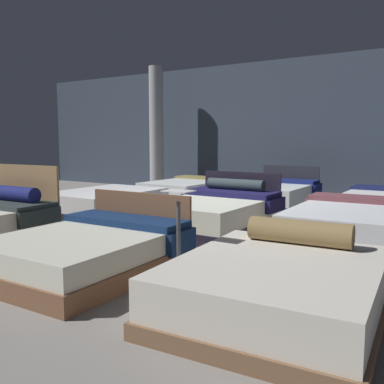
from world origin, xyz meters
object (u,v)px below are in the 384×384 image
Objects in this scene: bed_2 at (278,286)px; price_sign at (179,250)px; bed_4 at (214,212)px; bed_6 at (187,190)px; bed_1 at (88,251)px; bed_3 at (106,203)px; support_pillar at (156,130)px; bed_5 at (349,227)px; bed_7 at (275,195)px.

bed_2 is 1.07m from price_sign.
bed_6 is (-2.22, 2.66, -0.03)m from bed_4.
bed_4 is (0.06, 2.71, 0.04)m from bed_1.
bed_3 is 2.33m from bed_4.
bed_4 is at bearing 112.13° from price_sign.
support_pillar reaches higher than bed_3.
bed_3 is 0.98× the size of bed_5.
bed_3 is 3.63m from bed_7.
support_pillar is (-6.09, 6.51, 1.51)m from bed_2.
bed_7 is at bearing 108.19° from bed_2.
support_pillar is at bearing 137.72° from bed_4.
bed_7 is at bearing 126.32° from bed_5.
bed_1 is 7.73m from support_pillar.
price_sign reaches higher than bed_2.
bed_2 is 6.91m from bed_6.
bed_2 reaches higher than bed_3.
bed_4 is 0.63× the size of support_pillar.
support_pillar is (-6.10, 3.84, 1.48)m from bed_5.
price_sign reaches higher than bed_5.
bed_5 is 7.36m from support_pillar.
support_pillar is at bearing 148.58° from bed_6.
price_sign is (-1.06, 0.12, 0.13)m from bed_2.
bed_3 is at bearing 145.97° from bed_2.
bed_7 reaches higher than bed_3.
bed_1 is 3.44m from bed_5.
bed_1 is at bearing 176.63° from bed_2.
bed_4 is 2.12m from bed_5.
bed_2 is 5.86m from bed_7.
bed_1 is at bearing -174.77° from price_sign.
bed_2 reaches higher than bed_6.
bed_1 is at bearing -90.03° from bed_4.
support_pillar is at bearing 128.22° from price_sign.
price_sign is (1.12, 0.10, 0.14)m from bed_1.
bed_2 is 0.94× the size of bed_6.
bed_2 is at bearing -68.48° from bed_7.
bed_5 is (4.45, -0.01, 0.03)m from bed_3.
bed_3 is 1.03× the size of bed_7.
bed_2 is at bearing -1.02° from bed_1.
bed_3 is at bearing 142.95° from price_sign.
bed_6 is (-2.16, 5.36, 0.01)m from bed_1.
bed_3 is 4.45m from bed_5.
bed_5 is 2.30× the size of price_sign.
bed_7 is at bearing 50.56° from bed_3.
bed_2 is 9.04m from support_pillar.
bed_2 is 2.16× the size of price_sign.
bed_7 is at bearing 91.33° from bed_4.
bed_6 is at bearing 121.97° from price_sign.
bed_6 is (-4.34, 5.38, 0.00)m from bed_2.
bed_3 is at bearing -66.76° from support_pillar.
bed_5 is at bearing 49.81° from bed_1.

